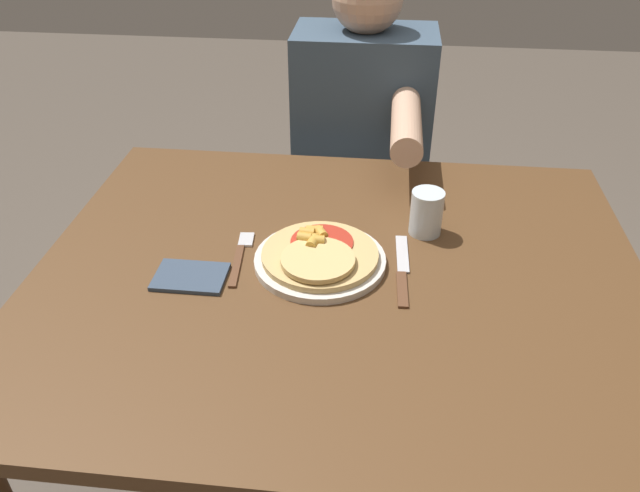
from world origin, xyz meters
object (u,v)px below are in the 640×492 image
Objects in this scene: fork at (241,255)px; drinking_glass at (426,213)px; person_diner at (362,148)px; pizza at (319,254)px; knife at (402,271)px; plate at (320,261)px; dining_table at (337,315)px.

fork is 0.37m from drinking_glass.
pizza is at bearing -94.14° from person_diner.
knife is at bearing -2.14° from pizza.
fork is 0.31m from knife.
pizza is 1.24× the size of fork.
plate reaches higher than knife.
pizza reaches higher than knife.
person_diner is at bearing 85.86° from pizza.
plate is 1.12× the size of knife.
knife is 0.15m from drinking_glass.
drinking_glass is at bearing 19.12° from fork.
knife is 0.68m from person_diner.
drinking_glass is at bearing 72.39° from knife.
drinking_glass is (0.35, 0.12, 0.04)m from fork.
knife is (0.12, 0.01, 0.11)m from dining_table.
drinking_glass reaches higher than fork.
person_diner is at bearing 99.12° from knife.
plate is 1.13× the size of pizza.
plate is 0.15m from knife.
plate is at bearing 66.58° from pizza.
person_diner is (0.05, 0.66, -0.08)m from plate.
dining_table is 0.68m from person_diner.
plate is 0.24m from drinking_glass.
plate is at bearing -146.59° from drinking_glass.
fork is (-0.15, 0.01, -0.00)m from plate.
knife reaches higher than dining_table.
person_diner is at bearing 72.87° from fork.
person_diner is at bearing 89.13° from dining_table.
person_diner is (-0.15, 0.53, -0.12)m from drinking_glass.
pizza is (-0.04, 0.01, 0.13)m from dining_table.
dining_table is 5.18× the size of pizza.
drinking_glass reaches higher than knife.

